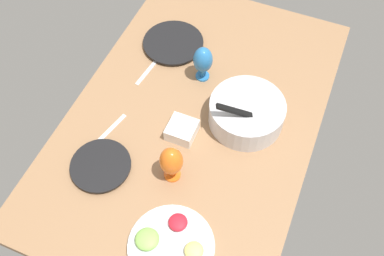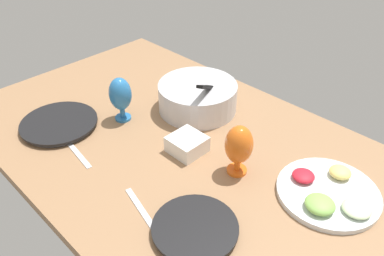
{
  "view_description": "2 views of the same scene",
  "coord_description": "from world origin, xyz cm",
  "views": [
    {
      "loc": [
        103.55,
        41.6,
        157.77
      ],
      "look_at": [
        9.62,
        2.76,
        4.8
      ],
      "focal_mm": 41.52,
      "sensor_mm": 36.0,
      "label": 1
    },
    {
      "loc": [
        88.33,
        -76.37,
        87.45
      ],
      "look_at": [
        7.13,
        5.22,
        4.8
      ],
      "focal_mm": 36.36,
      "sensor_mm": 36.0,
      "label": 2
    }
  ],
  "objects": [
    {
      "name": "ground_plane",
      "position": [
        0.0,
        0.0,
        -2.0
      ],
      "size": [
        160.0,
        104.0,
        4.0
      ],
      "primitive_type": "cube",
      "color": "#99704C"
    },
    {
      "name": "dinner_plate_left",
      "position": [
        -34.86,
        -25.5,
        1.18
      ],
      "size": [
        29.38,
        29.38,
        2.27
      ],
      "color": "#4C4C51",
      "rests_on": "ground_plane"
    },
    {
      "name": "dinner_plate_right",
      "position": [
        38.37,
        -24.95,
        1.24
      ],
      "size": [
        24.54,
        24.54,
        2.38
      ],
      "color": "#4C4C51",
      "rests_on": "ground_plane"
    },
    {
      "name": "mixing_bowl",
      "position": [
        -5.66,
        21.32,
        6.16
      ],
      "size": [
        31.87,
        31.87,
        19.18
      ],
      "color": "silver",
      "rests_on": "ground_plane"
    },
    {
      "name": "fruit_platter",
      "position": [
        57.78,
        13.87,
        1.56
      ],
      "size": [
        31.6,
        31.6,
        5.14
      ],
      "color": "silver",
      "rests_on": "ground_plane"
    },
    {
      "name": "hurricane_glass_blue",
      "position": [
        -21.55,
        -4.89,
        10.94
      ],
      "size": [
        8.77,
        8.77,
        18.18
      ],
      "color": "#2971B4",
      "rests_on": "ground_plane"
    },
    {
      "name": "hurricane_glass_orange",
      "position": [
        30.48,
        2.91,
        10.8
      ],
      "size": [
        9.17,
        9.17,
        18.17
      ],
      "color": "orange",
      "rests_on": "ground_plane"
    },
    {
      "name": "square_bowl_white",
      "position": [
        11.08,
        -1.21,
        3.34
      ],
      "size": [
        11.62,
        11.62,
        6.0
      ],
      "color": "white",
      "rests_on": "ground_plane"
    },
    {
      "name": "fork_by_left_plate",
      "position": [
        -14.55,
        -29.76,
        0.3
      ],
      "size": [
        18.08,
        4.11,
        0.6
      ],
      "primitive_type": "cube",
      "rotation": [
        0.0,
        0.0,
        -0.13
      ],
      "color": "silver",
      "rests_on": "ground_plane"
    },
    {
      "name": "fork_by_right_plate",
      "position": [
        20.37,
        -30.2,
        0.3
      ],
      "size": [
        17.9,
        6.1,
        0.6
      ],
      "primitive_type": "cube",
      "rotation": [
        0.0,
        0.0,
        -0.24
      ],
      "color": "silver",
      "rests_on": "ground_plane"
    }
  ]
}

